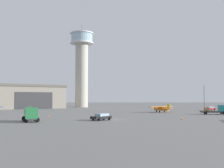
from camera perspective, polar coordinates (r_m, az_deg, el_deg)
The scene contains 11 objects.
ground_plane at distance 57.00m, azimuth -0.37°, elevation -7.54°, with size 400.00×400.00×0.00m, color slate.
control_tower at distance 131.36m, azimuth -6.49°, elevation 4.54°, with size 11.32×11.32×40.28m.
hangar at distance 123.88m, azimuth -17.63°, elevation -2.57°, with size 36.10×34.44×10.11m.
airplane_orange at distance 85.02m, azimuth 10.56°, elevation -5.12°, with size 8.54×6.95×2.73m.
truck_flatbed_teal at distance 79.34m, azimuth 21.58°, elevation -5.14°, with size 7.13×4.00×2.56m.
truck_fuel_tanker_green at distance 53.60m, azimuth -17.02°, elevation -5.97°, with size 4.14×5.92×2.84m.
car_black at distance 54.57m, azimuth -2.27°, elevation -6.97°, with size 4.45×4.35×1.37m.
car_red at distance 103.17m, azimuth 20.19°, elevation -4.89°, with size 4.38×3.14×1.37m.
light_post_north at distance 112.20m, azimuth 19.06°, elevation -2.18°, with size 0.44×0.44×9.80m.
traffic_cone_near_left at distance 62.37m, azimuth -13.38°, elevation -6.79°, with size 0.36×0.36×0.62m.
traffic_cone_near_right at distance 57.53m, azimuth 14.71°, elevation -7.10°, with size 0.36×0.36×0.63m.
Camera 1 is at (-1.21, -56.80, 4.57)m, focal length 42.86 mm.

